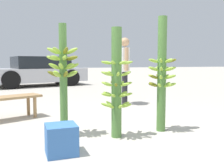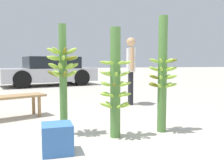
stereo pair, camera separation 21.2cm
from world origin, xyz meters
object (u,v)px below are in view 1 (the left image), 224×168
Objects in this scene: banana_stalk_right at (162,74)px; parked_car at (38,71)px; produce_crate at (61,139)px; banana_stalk_left at (63,73)px; banana_stalk_center at (117,83)px; vendor_person at (125,64)px.

banana_stalk_right is 0.39× the size of parked_car.
produce_crate is at bearing -163.75° from banana_stalk_right.
banana_stalk_left reaches higher than banana_stalk_center.
parked_car is 12.74× the size of produce_crate.
banana_stalk_right reaches higher than produce_crate.
banana_stalk_right is 8.03m from parked_car.
banana_stalk_center is at bearing -25.33° from banana_stalk_left.
produce_crate is (-0.29, -8.38, -0.45)m from parked_car.
banana_stalk_right is at bearing 5.08° from banana_stalk_center.
banana_stalk_center is 0.35× the size of parked_car.
parked_car is at bearing 98.84° from banana_stalk_right.
banana_stalk_left is 1.00m from produce_crate.
banana_stalk_center reaches higher than produce_crate.
parked_car is (0.15, 7.69, -0.26)m from banana_stalk_left.
banana_stalk_center is 4.43× the size of produce_crate.
banana_stalk_center is 2.66m from vendor_person.
parked_car is at bearing -150.02° from vendor_person.
vendor_person is 0.38× the size of parked_car.
produce_crate is at bearing -21.21° from vendor_person.
vendor_person is 4.80× the size of produce_crate.
parked_car is at bearing 88.01° from produce_crate.
produce_crate is (-0.80, -0.38, -0.57)m from banana_stalk_center.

